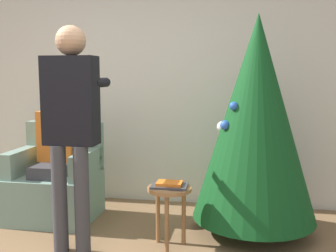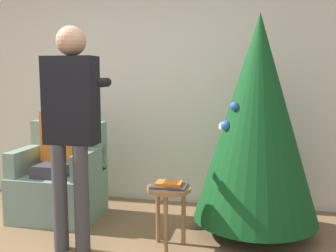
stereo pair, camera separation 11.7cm
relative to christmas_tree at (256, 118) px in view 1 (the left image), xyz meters
The scene contains 8 objects.
wall_back 1.49m from the christmas_tree, 148.07° to the left, with size 8.00×0.06×2.70m.
christmas_tree is the anchor object (origin of this frame).
armchair 2.05m from the christmas_tree, behind, with size 0.80×0.68×0.94m.
person_seated 1.96m from the christmas_tree, behind, with size 0.36×0.46×1.27m.
person_standing 1.58m from the christmas_tree, 156.93° to the right, with size 0.43×0.57×1.81m.
side_stool 1.04m from the christmas_tree, 148.67° to the right, with size 0.37×0.37×0.51m.
laptop 0.97m from the christmas_tree, 148.67° to the right, with size 0.29×0.21×0.02m.
book 0.96m from the christmas_tree, 148.67° to the right, with size 0.21×0.15×0.02m.
Camera 1 is at (1.06, -2.06, 1.42)m, focal length 42.00 mm.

